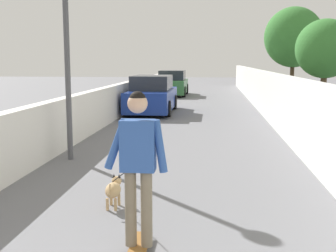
{
  "coord_description": "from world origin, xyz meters",
  "views": [
    {
      "loc": [
        -1.69,
        -0.78,
        2.16
      ],
      "look_at": [
        5.9,
        0.01,
        1.0
      ],
      "focal_mm": 46.38,
      "sensor_mm": 36.0,
      "label": 1
    }
  ],
  "objects_px": {
    "tree_right_near": "(294,37)",
    "person_skateboarder": "(138,157)",
    "tree_right_mid": "(325,49)",
    "lamp_post": "(66,21)",
    "dog": "(114,189)",
    "skateboard": "(139,247)",
    "car_far": "(172,84)",
    "car_near": "(152,96)"
  },
  "relations": [
    {
      "from": "tree_right_near",
      "to": "dog",
      "type": "xyz_separation_m",
      "value": [
        -14.62,
        5.07,
        -2.92
      ]
    },
    {
      "from": "lamp_post",
      "to": "car_near",
      "type": "distance_m",
      "value": 8.97
    },
    {
      "from": "tree_right_mid",
      "to": "person_skateboarder",
      "type": "xyz_separation_m",
      "value": [
        -10.1,
        4.41,
        -1.4
      ]
    },
    {
      "from": "lamp_post",
      "to": "skateboard",
      "type": "bearing_deg",
      "value": -152.86
    },
    {
      "from": "tree_right_near",
      "to": "car_far",
      "type": "bearing_deg",
      "value": 45.19
    },
    {
      "from": "skateboard",
      "to": "dog",
      "type": "xyz_separation_m",
      "value": [
        1.48,
        0.63,
        0.21
      ]
    },
    {
      "from": "tree_right_near",
      "to": "tree_right_mid",
      "type": "relative_size",
      "value": 1.31
    },
    {
      "from": "lamp_post",
      "to": "dog",
      "type": "height_order",
      "value": "lamp_post"
    },
    {
      "from": "skateboard",
      "to": "person_skateboarder",
      "type": "height_order",
      "value": "person_skateboarder"
    },
    {
      "from": "person_skateboarder",
      "to": "dog",
      "type": "height_order",
      "value": "person_skateboarder"
    },
    {
      "from": "skateboard",
      "to": "dog",
      "type": "bearing_deg",
      "value": 23.07
    },
    {
      "from": "tree_right_mid",
      "to": "tree_right_near",
      "type": "bearing_deg",
      "value": -0.32
    },
    {
      "from": "tree_right_near",
      "to": "dog",
      "type": "relative_size",
      "value": 2.58
    },
    {
      "from": "car_near",
      "to": "skateboard",
      "type": "bearing_deg",
      "value": -172.64
    },
    {
      "from": "tree_right_near",
      "to": "lamp_post",
      "type": "distance_m",
      "value": 13.43
    },
    {
      "from": "tree_right_mid",
      "to": "skateboard",
      "type": "bearing_deg",
      "value": 156.42
    },
    {
      "from": "skateboard",
      "to": "car_far",
      "type": "distance_m",
      "value": 22.27
    },
    {
      "from": "tree_right_near",
      "to": "person_skateboarder",
      "type": "relative_size",
      "value": 2.61
    },
    {
      "from": "lamp_post",
      "to": "car_far",
      "type": "xyz_separation_m",
      "value": [
        17.72,
        -0.6,
        -2.27
      ]
    },
    {
      "from": "skateboard",
      "to": "car_near",
      "type": "height_order",
      "value": "car_near"
    },
    {
      "from": "lamp_post",
      "to": "dog",
      "type": "xyz_separation_m",
      "value": [
        -3.0,
        -1.67,
        -2.71
      ]
    },
    {
      "from": "car_near",
      "to": "tree_right_near",
      "type": "bearing_deg",
      "value": -64.25
    },
    {
      "from": "skateboard",
      "to": "dog",
      "type": "distance_m",
      "value": 1.62
    },
    {
      "from": "tree_right_near",
      "to": "skateboard",
      "type": "xyz_separation_m",
      "value": [
        -16.1,
        4.44,
        -3.13
      ]
    },
    {
      "from": "tree_right_near",
      "to": "car_near",
      "type": "distance_m",
      "value": 7.25
    },
    {
      "from": "lamp_post",
      "to": "person_skateboarder",
      "type": "distance_m",
      "value": 5.37
    },
    {
      "from": "tree_right_mid",
      "to": "dog",
      "type": "bearing_deg",
      "value": 149.69
    },
    {
      "from": "tree_right_near",
      "to": "person_skateboarder",
      "type": "bearing_deg",
      "value": 164.58
    },
    {
      "from": "tree_right_mid",
      "to": "person_skateboarder",
      "type": "relative_size",
      "value": 1.99
    },
    {
      "from": "tree_right_near",
      "to": "skateboard",
      "type": "relative_size",
      "value": 5.71
    },
    {
      "from": "skateboard",
      "to": "car_near",
      "type": "relative_size",
      "value": 0.18
    },
    {
      "from": "dog",
      "to": "car_near",
      "type": "bearing_deg",
      "value": 5.23
    },
    {
      "from": "skateboard",
      "to": "dog",
      "type": "relative_size",
      "value": 0.45
    },
    {
      "from": "tree_right_near",
      "to": "tree_right_mid",
      "type": "height_order",
      "value": "tree_right_near"
    },
    {
      "from": "dog",
      "to": "car_near",
      "type": "xyz_separation_m",
      "value": [
        11.66,
        1.07,
        0.44
      ]
    },
    {
      "from": "person_skateboarder",
      "to": "car_far",
      "type": "distance_m",
      "value": 22.27
    },
    {
      "from": "tree_right_near",
      "to": "skateboard",
      "type": "height_order",
      "value": "tree_right_near"
    },
    {
      "from": "car_near",
      "to": "person_skateboarder",
      "type": "bearing_deg",
      "value": -172.64
    },
    {
      "from": "skateboard",
      "to": "tree_right_mid",
      "type": "bearing_deg",
      "value": -23.58
    },
    {
      "from": "tree_right_near",
      "to": "tree_right_mid",
      "type": "xyz_separation_m",
      "value": [
        -6.0,
        0.03,
        -0.68
      ]
    },
    {
      "from": "tree_right_mid",
      "to": "dog",
      "type": "distance_m",
      "value": 10.23
    },
    {
      "from": "car_near",
      "to": "car_far",
      "type": "relative_size",
      "value": 1.06
    }
  ]
}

